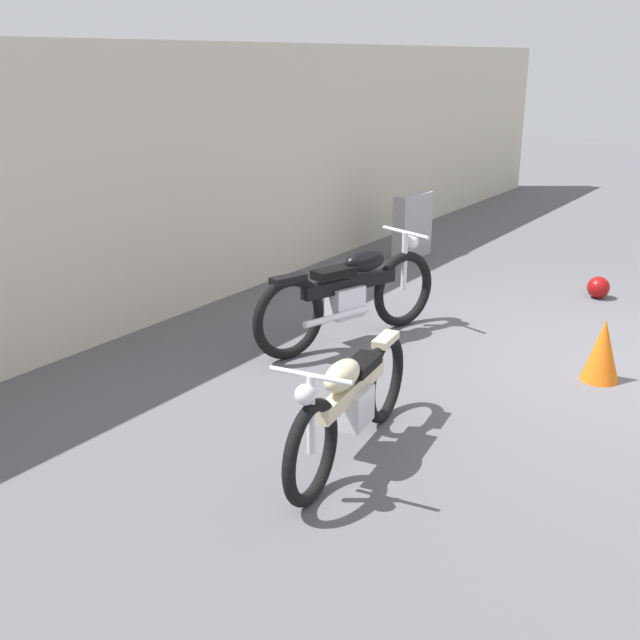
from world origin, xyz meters
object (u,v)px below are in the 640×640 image
stone_marker (412,226)px  helmet (598,287)px  motorcycle_cream (350,402)px  traffic_cone (602,350)px  motorcycle_black (351,293)px

stone_marker → helmet: size_ratio=3.47×
helmet → motorcycle_cream: size_ratio=0.13×
traffic_cone → motorcycle_cream: bearing=155.4°
helmet → motorcycle_cream: motorcycle_cream is taller
stone_marker → helmet: bearing=-100.7°
stone_marker → helmet: 2.73m
helmet → traffic_cone: bearing=-164.6°
traffic_cone → helmet: bearing=15.4°
stone_marker → motorcycle_black: motorcycle_black is taller
stone_marker → traffic_cone: size_ratio=1.59×
motorcycle_cream → helmet: bearing=166.6°
traffic_cone → motorcycle_black: (-0.37, 2.28, 0.21)m
traffic_cone → motorcycle_black: motorcycle_black is taller
helmet → motorcycle_black: size_ratio=0.12×
motorcycle_cream → motorcycle_black: (1.97, 1.21, 0.06)m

